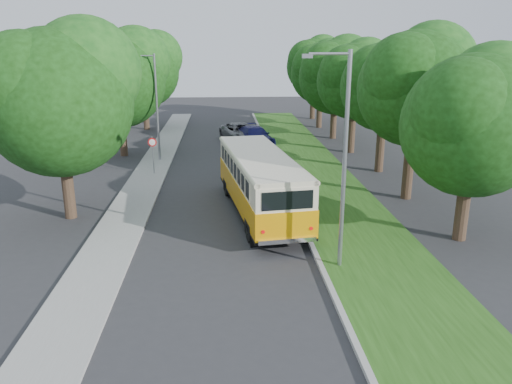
{
  "coord_description": "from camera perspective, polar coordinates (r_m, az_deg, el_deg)",
  "views": [
    {
      "loc": [
        -0.01,
        -19.56,
        8.21
      ],
      "look_at": [
        1.48,
        2.74,
        1.5
      ],
      "focal_mm": 35.0,
      "sensor_mm": 36.0,
      "label": 1
    }
  ],
  "objects": [
    {
      "name": "car_silver",
      "position": [
        31.83,
        1.52,
        3.14
      ],
      "size": [
        3.23,
        4.74,
        1.5
      ],
      "primitive_type": "imported",
      "rotation": [
        0.0,
        0.0,
        0.37
      ],
      "color": "#AFB0B4",
      "rests_on": "ground"
    },
    {
      "name": "lamppost_near",
      "position": [
        17.99,
        9.84,
        4.14
      ],
      "size": [
        1.71,
        0.16,
        8.0
      ],
      "color": "gray",
      "rests_on": "ground"
    },
    {
      "name": "car_grey",
      "position": [
        43.36,
        -1.73,
        6.82
      ],
      "size": [
        4.0,
        6.02,
        1.54
      ],
      "primitive_type": "imported",
      "rotation": [
        0.0,
        0.0,
        0.29
      ],
      "color": "#55575D",
      "rests_on": "ground"
    },
    {
      "name": "sidewalk",
      "position": [
        26.32,
        -14.13,
        -1.85
      ],
      "size": [
        2.2,
        70.0,
        0.12
      ],
      "primitive_type": "cube",
      "color": "gray",
      "rests_on": "ground"
    },
    {
      "name": "curb",
      "position": [
        26.13,
        4.31,
        -1.48
      ],
      "size": [
        0.2,
        70.0,
        0.15
      ],
      "primitive_type": "cube",
      "color": "gray",
      "rests_on": "ground"
    },
    {
      "name": "ground",
      "position": [
        21.21,
        -3.52,
        -6.09
      ],
      "size": [
        120.0,
        120.0,
        0.0
      ],
      "primitive_type": "plane",
      "color": "#2C2C2F",
      "rests_on": "ground"
    },
    {
      "name": "car_blue",
      "position": [
        41.6,
        -0.11,
        6.4
      ],
      "size": [
        3.45,
        5.67,
        1.54
      ],
      "primitive_type": "imported",
      "rotation": [
        0.0,
        0.0,
        0.26
      ],
      "color": "#121350",
      "rests_on": "ground"
    },
    {
      "name": "grass_verge",
      "position": [
        26.56,
        9.33,
        -1.38
      ],
      "size": [
        4.5,
        70.0,
        0.13
      ],
      "primitive_type": "cube",
      "color": "#214813",
      "rests_on": "ground"
    },
    {
      "name": "vintage_bus",
      "position": [
        24.42,
        0.5,
        0.89
      ],
      "size": [
        4.05,
        10.71,
        3.1
      ],
      "primitive_type": null,
      "rotation": [
        0.0,
        0.0,
        0.13
      ],
      "color": "orange",
      "rests_on": "ground"
    },
    {
      "name": "treeline",
      "position": [
        37.76,
        1.0,
        13.24
      ],
      "size": [
        24.27,
        41.91,
        9.46
      ],
      "color": "#332319",
      "rests_on": "ground"
    },
    {
      "name": "car_white",
      "position": [
        34.87,
        -1.06,
        4.36
      ],
      "size": [
        2.75,
        4.84,
        1.51
      ],
      "primitive_type": "imported",
      "rotation": [
        0.0,
        0.0,
        -0.27
      ],
      "color": "silver",
      "rests_on": "ground"
    },
    {
      "name": "lamppost_far",
      "position": [
        36.1,
        -11.44,
        9.87
      ],
      "size": [
        1.71,
        0.16,
        7.5
      ],
      "color": "gray",
      "rests_on": "ground"
    },
    {
      "name": "warning_sign",
      "position": [
        32.51,
        -11.73,
        4.83
      ],
      "size": [
        0.56,
        0.1,
        2.5
      ],
      "color": "gray",
      "rests_on": "ground"
    }
  ]
}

